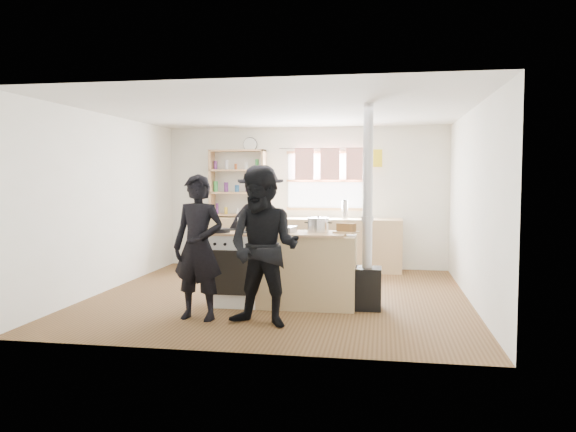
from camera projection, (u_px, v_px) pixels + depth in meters
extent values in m
cube|color=brown|center=(280.00, 296.00, 7.64)|extent=(5.00, 5.00, 0.01)
cube|color=tan|center=(303.00, 244.00, 9.79)|extent=(3.40, 0.55, 0.90)
cube|color=tan|center=(238.00, 215.00, 10.07)|extent=(1.00, 0.28, 0.03)
cube|color=tan|center=(238.00, 193.00, 10.05)|extent=(1.00, 0.28, 0.03)
cube|color=tan|center=(238.00, 170.00, 10.02)|extent=(1.00, 0.28, 0.03)
cube|color=tan|center=(237.00, 151.00, 9.99)|extent=(1.00, 0.28, 0.03)
cube|color=tan|center=(212.00, 183.00, 10.11)|extent=(0.04, 0.28, 1.20)
cube|color=tan|center=(264.00, 184.00, 9.95)|extent=(0.04, 0.28, 1.20)
cylinder|color=silver|center=(345.00, 210.00, 9.63)|extent=(0.10, 0.10, 0.31)
cube|color=white|center=(237.00, 269.00, 7.14)|extent=(0.60, 0.60, 0.90)
cube|color=tan|center=(307.00, 271.00, 6.99)|extent=(1.20, 0.60, 0.90)
cube|color=tan|center=(272.00, 233.00, 7.03)|extent=(1.84, 0.64, 0.03)
cylinder|color=black|center=(219.00, 230.00, 6.96)|extent=(0.30, 0.30, 0.05)
cylinder|color=#23591E|center=(219.00, 229.00, 6.96)|extent=(0.24, 0.24, 0.02)
cube|color=silver|center=(281.00, 229.00, 7.01)|extent=(0.38, 0.32, 0.07)
cube|color=brown|center=(281.00, 228.00, 7.01)|extent=(0.32, 0.27, 0.02)
cylinder|color=#B9B9BB|center=(246.00, 224.00, 7.28)|extent=(0.22, 0.22, 0.15)
cylinder|color=#B9B9BB|center=(246.00, 218.00, 7.27)|extent=(0.23, 0.23, 0.01)
sphere|color=black|center=(246.00, 217.00, 7.27)|extent=(0.03, 0.03, 0.03)
cylinder|color=silver|center=(318.00, 225.00, 7.00)|extent=(0.26, 0.26, 0.17)
cylinder|color=silver|center=(318.00, 218.00, 6.99)|extent=(0.27, 0.27, 0.01)
sphere|color=black|center=(318.00, 217.00, 6.99)|extent=(0.03, 0.03, 0.03)
cube|color=tan|center=(346.00, 232.00, 6.88)|extent=(0.34, 0.29, 0.02)
cube|color=olive|center=(346.00, 227.00, 6.88)|extent=(0.25, 0.19, 0.10)
cube|color=black|center=(367.00, 288.00, 6.87)|extent=(0.35, 0.35, 0.51)
cylinder|color=#ADADB2|center=(368.00, 186.00, 6.78)|extent=(0.12, 0.12, 1.99)
imported|color=black|center=(198.00, 247.00, 6.34)|extent=(0.65, 0.47, 1.65)
imported|color=black|center=(264.00, 248.00, 6.04)|extent=(0.95, 0.81, 1.71)
imported|color=black|center=(261.00, 228.00, 7.97)|extent=(1.16, 0.67, 1.78)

